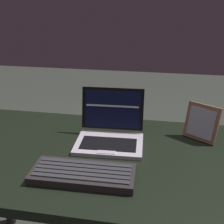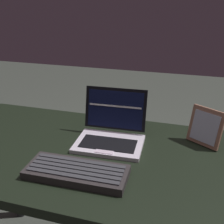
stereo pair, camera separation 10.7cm
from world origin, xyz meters
The scene contains 4 objects.
desk centered at (0.00, 0.00, 0.66)m, with size 1.42×0.68×0.75m.
laptop_front centered at (0.01, 0.10, 0.79)m, with size 0.28×0.25×0.21m.
external_keyboard centered at (-0.03, -0.16, 0.77)m, with size 0.35×0.15×0.03m.
photo_frame centered at (0.39, 0.18, 0.83)m, with size 0.14×0.11×0.16m.
Camera 1 is at (0.19, -0.90, 1.33)m, focal length 44.05 mm.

